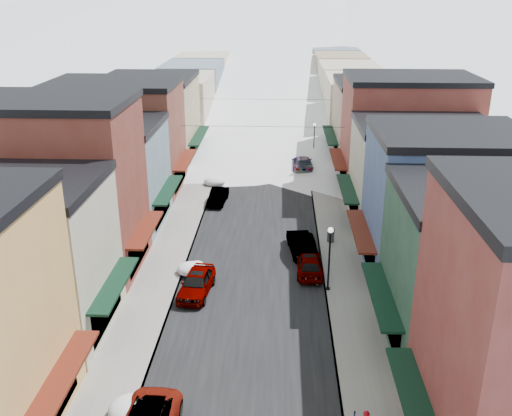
# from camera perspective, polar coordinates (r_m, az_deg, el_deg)

# --- Properties ---
(road) EXTENTS (10.00, 160.00, 0.01)m
(road) POSITION_cam_1_polar(r_m,az_deg,el_deg) (78.61, 1.12, 7.03)
(road) COLOR black
(road) RESTS_ON ground
(sidewalk_left) EXTENTS (3.20, 160.00, 0.15)m
(sidewalk_left) POSITION_cam_1_polar(r_m,az_deg,el_deg) (79.02, -3.71, 7.11)
(sidewalk_left) COLOR gray
(sidewalk_left) RESTS_ON ground
(sidewalk_right) EXTENTS (3.20, 160.00, 0.15)m
(sidewalk_right) POSITION_cam_1_polar(r_m,az_deg,el_deg) (78.71, 5.96, 6.99)
(sidewalk_right) COLOR gray
(sidewalk_right) RESTS_ON ground
(curb_left) EXTENTS (0.10, 160.00, 0.15)m
(curb_left) POSITION_cam_1_polar(r_m,az_deg,el_deg) (78.87, -2.58, 7.11)
(curb_left) COLOR slate
(curb_left) RESTS_ON ground
(curb_right) EXTENTS (0.10, 160.00, 0.15)m
(curb_right) POSITION_cam_1_polar(r_m,az_deg,el_deg) (78.64, 4.83, 7.01)
(curb_right) COLOR slate
(curb_right) RESTS_ON ground
(bldg_l_cream) EXTENTS (11.30, 8.20, 9.50)m
(bldg_l_cream) POSITION_cam_1_polar(r_m,az_deg,el_deg) (35.48, -22.90, -4.63)
(bldg_l_cream) COLOR #C0B89B
(bldg_l_cream) RESTS_ON ground
(bldg_l_brick_near) EXTENTS (12.30, 8.20, 12.50)m
(bldg_l_brick_near) POSITION_cam_1_polar(r_m,az_deg,el_deg) (41.91, -19.39, 1.95)
(bldg_l_brick_near) COLOR maroon
(bldg_l_brick_near) RESTS_ON ground
(bldg_l_grayblue) EXTENTS (11.30, 9.20, 9.00)m
(bldg_l_grayblue) POSITION_cam_1_polar(r_m,az_deg,el_deg) (49.86, -15.17, 3.28)
(bldg_l_grayblue) COLOR gray
(bldg_l_grayblue) RESTS_ON ground
(bldg_l_brick_far) EXTENTS (13.30, 9.20, 11.00)m
(bldg_l_brick_far) POSITION_cam_1_polar(r_m,az_deg,el_deg) (58.17, -13.65, 6.95)
(bldg_l_brick_far) COLOR brown
(bldg_l_brick_far) RESTS_ON ground
(bldg_l_tan) EXTENTS (11.30, 11.20, 10.00)m
(bldg_l_tan) POSITION_cam_1_polar(r_m,az_deg,el_deg) (67.46, -10.53, 8.67)
(bldg_l_tan) COLOR tan
(bldg_l_tan) RESTS_ON ground
(bldg_r_green) EXTENTS (11.30, 9.20, 9.50)m
(bldg_r_green) POSITION_cam_1_polar(r_m,az_deg,el_deg) (33.65, 22.06, -5.91)
(bldg_r_green) COLOR #1F412F
(bldg_r_green) RESTS_ON ground
(bldg_r_blue) EXTENTS (11.30, 9.20, 10.50)m
(bldg_r_blue) POSITION_cam_1_polar(r_m,az_deg,el_deg) (41.32, 18.30, 0.34)
(bldg_r_blue) COLOR #384E7F
(bldg_r_blue) RESTS_ON ground
(bldg_r_cream) EXTENTS (12.30, 9.20, 9.00)m
(bldg_r_cream) POSITION_cam_1_polar(r_m,az_deg,el_deg) (49.91, 16.16, 3.19)
(bldg_r_cream) COLOR #B7B293
(bldg_r_cream) RESTS_ON ground
(bldg_r_brick_far) EXTENTS (13.30, 9.20, 11.50)m
(bldg_r_brick_far) POSITION_cam_1_polar(r_m,az_deg,el_deg) (58.14, 14.83, 7.10)
(bldg_r_brick_far) COLOR maroon
(bldg_r_brick_far) RESTS_ON ground
(bldg_r_tan) EXTENTS (11.30, 11.20, 9.50)m
(bldg_r_tan) POSITION_cam_1_polar(r_m,az_deg,el_deg) (67.74, 12.25, 8.38)
(bldg_r_tan) COLOR #947561
(bldg_r_tan) RESTS_ON ground
(distant_blocks) EXTENTS (34.00, 55.00, 8.00)m
(distant_blocks) POSITION_cam_1_polar(r_m,az_deg,el_deg) (100.38, 1.49, 12.45)
(distant_blocks) COLOR gray
(distant_blocks) RESTS_ON ground
(overhead_cables) EXTENTS (16.40, 15.04, 0.04)m
(overhead_cables) POSITION_cam_1_polar(r_m,az_deg,el_deg) (65.05, 0.87, 9.64)
(overhead_cables) COLOR black
(overhead_cables) RESTS_ON ground
(car_silver_sedan) EXTENTS (2.39, 4.87, 1.60)m
(car_silver_sedan) POSITION_cam_1_polar(r_m,az_deg,el_deg) (38.57, -5.96, -7.44)
(car_silver_sedan) COLOR #ACAFB4
(car_silver_sedan) RESTS_ON ground
(car_dark_hatch) EXTENTS (1.77, 4.21, 1.35)m
(car_dark_hatch) POSITION_cam_1_polar(r_m,az_deg,el_deg) (54.27, -3.81, 1.16)
(car_dark_hatch) COLOR black
(car_dark_hatch) RESTS_ON ground
(car_silver_wagon) EXTENTS (2.54, 5.71, 1.63)m
(car_silver_wagon) POSITION_cam_1_polar(r_m,az_deg,el_deg) (70.88, -2.33, 6.11)
(car_silver_wagon) COLOR #9E9FA5
(car_silver_wagon) RESTS_ON ground
(car_green_sedan) EXTENTS (2.35, 5.07, 1.61)m
(car_green_sedan) POSITION_cam_1_polar(r_m,az_deg,el_deg) (44.14, 4.55, -3.53)
(car_green_sedan) COLOR black
(car_green_sedan) RESTS_ON ground
(car_gray_suv) EXTENTS (1.87, 4.57, 1.55)m
(car_gray_suv) POSITION_cam_1_polar(r_m,az_deg,el_deg) (41.16, 5.35, -5.51)
(car_gray_suv) COLOR gray
(car_gray_suv) RESTS_ON ground
(car_black_sedan) EXTENTS (2.54, 5.74, 1.64)m
(car_black_sedan) POSITION_cam_1_polar(r_m,az_deg,el_deg) (64.24, 4.63, 4.47)
(car_black_sedan) COLOR black
(car_black_sedan) RESTS_ON ground
(car_lane_silver) EXTENTS (2.47, 4.86, 1.58)m
(car_lane_silver) POSITION_cam_1_polar(r_m,az_deg,el_deg) (76.11, -0.13, 7.17)
(car_lane_silver) COLOR #A5A9AD
(car_lane_silver) RESTS_ON ground
(car_lane_white) EXTENTS (2.78, 5.35, 1.44)m
(car_lane_white) POSITION_cam_1_polar(r_m,az_deg,el_deg) (86.69, 2.26, 8.84)
(car_lane_white) COLOR silver
(car_lane_white) RESTS_ON ground
(trash_can) EXTENTS (0.62, 0.62, 1.05)m
(trash_can) POSITION_cam_1_polar(r_m,az_deg,el_deg) (46.05, 7.48, -2.73)
(trash_can) COLOR #4E5053
(trash_can) RESTS_ON sidewalk_right
(streetlamp_near) EXTENTS (0.38, 0.38, 4.54)m
(streetlamp_near) POSITION_cam_1_polar(r_m,az_deg,el_deg) (37.93, 7.37, -4.27)
(streetlamp_near) COLOR black
(streetlamp_near) RESTS_ON sidewalk_right
(streetlamp_far) EXTENTS (0.35, 0.35, 4.26)m
(streetlamp_far) POSITION_cam_1_polar(r_m,az_deg,el_deg) (68.15, 5.84, 7.16)
(streetlamp_far) COLOR black
(streetlamp_far) RESTS_ON sidewalk_right
(snow_pile_near) EXTENTS (2.46, 2.71, 1.04)m
(snow_pile_near) POSITION_cam_1_polar(r_m,az_deg,el_deg) (29.32, -12.03, -19.00)
(snow_pile_near) COLOR white
(snow_pile_near) RESTS_ON ground
(snow_pile_mid) EXTENTS (2.14, 2.52, 0.91)m
(snow_pile_mid) POSITION_cam_1_polar(r_m,az_deg,el_deg) (41.24, -6.38, -6.04)
(snow_pile_mid) COLOR white
(snow_pile_mid) RESTS_ON ground
(snow_pile_far) EXTENTS (2.28, 2.60, 0.96)m
(snow_pile_far) POSITION_cam_1_polar(r_m,az_deg,el_deg) (59.29, -4.12, 2.69)
(snow_pile_far) COLOR white
(snow_pile_far) RESTS_ON ground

